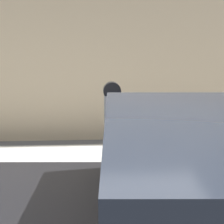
# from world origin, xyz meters

# --- Properties ---
(sidewalk) EXTENTS (24.00, 2.80, 0.12)m
(sidewalk) POSITION_xyz_m (0.00, 2.20, 0.06)
(sidewalk) COLOR #ADAAA3
(sidewalk) RESTS_ON ground_plane
(parking_meter) EXTENTS (0.17, 0.12, 1.40)m
(parking_meter) POSITION_xyz_m (0.44, 1.28, 1.03)
(parking_meter) COLOR #2D2D30
(parking_meter) RESTS_ON sidewalk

